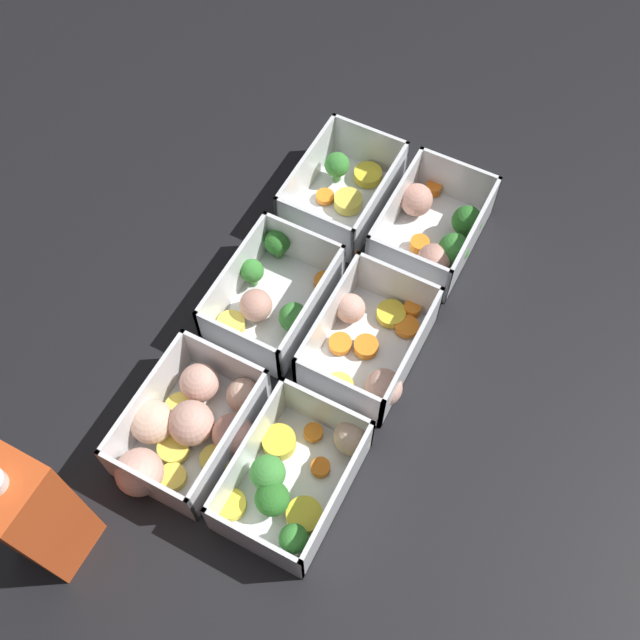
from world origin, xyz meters
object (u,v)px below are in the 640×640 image
Objects in this scene: container_near_right at (436,229)px; juice_carton at (32,515)px; container_near_center at (369,346)px; container_near_left at (295,477)px; container_far_left at (187,427)px; container_far_center at (272,295)px; container_far_right at (344,189)px.

juice_carton reaches higher than container_near_right.
container_near_left is at bearing 179.54° from container_near_center.
container_far_left is 1.12× the size of container_far_center.
container_near_right is 0.84× the size of juice_carton.
container_far_right is 0.55m from juice_carton.
juice_carton reaches higher than container_far_right.
container_near_right is 0.13m from container_far_right.
container_near_left is 0.13m from container_far_left.
container_near_center is (0.18, -0.00, -0.00)m from container_near_left.
juice_carton is at bearing 173.85° from container_far_right.
container_far_left is at bearing 144.24° from container_near_center.
container_far_right is at bearing -6.15° from juice_carton.
container_near_right is (0.19, -0.00, 0.00)m from container_near_center.
container_near_left is 1.01× the size of container_near_center.
container_far_left and container_far_right have the same top height.
container_far_center is (0.19, 0.00, -0.00)m from container_far_left.
container_near_center is 1.05× the size of container_far_right.
container_near_center is 0.19m from container_near_right.
container_far_center is at bearing 179.09° from container_far_right.
juice_carton is at bearing 171.08° from container_far_center.
container_far_center is 0.19m from container_far_right.
container_near_center is at bearing -0.46° from container_near_left.
container_far_center is (0.19, 0.13, 0.00)m from container_near_left.
container_near_center is at bearing -146.09° from container_far_right.
juice_carton is (-0.17, 0.19, 0.07)m from container_near_left.
container_far_center is at bearing 86.92° from container_near_center.
container_near_right is at bearing -37.01° from container_far_center.
container_near_right is at bearing -19.82° from juice_carton.
container_near_center and container_far_right have the same top height.
juice_carton is at bearing 131.22° from container_near_left.
container_far_right is (0.01, 0.13, -0.00)m from container_near_right.
container_far_left and container_far_center have the same top height.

